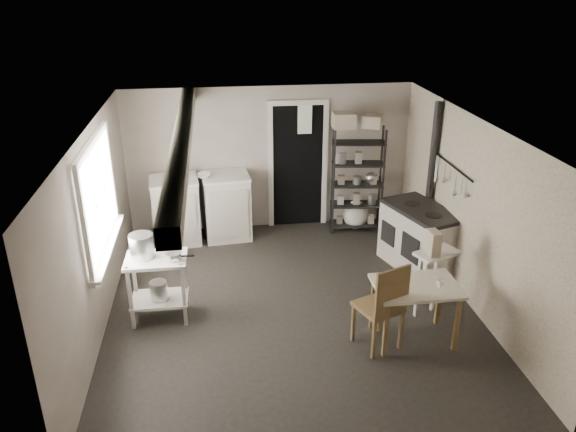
{
  "coord_description": "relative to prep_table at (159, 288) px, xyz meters",
  "views": [
    {
      "loc": [
        -0.85,
        -6.01,
        3.86
      ],
      "look_at": [
        0.0,
        0.3,
        1.1
      ],
      "focal_mm": 35.0,
      "sensor_mm": 36.0,
      "label": 1
    }
  ],
  "objects": [
    {
      "name": "floor_crock",
      "position": [
        3.26,
        -0.09,
        -0.33
      ],
      "size": [
        0.13,
        0.13,
        0.15
      ],
      "primitive_type": "cylinder",
      "rotation": [
        0.0,
        0.0,
        0.05
      ],
      "color": "silver",
      "rests_on": "ground"
    },
    {
      "name": "utensil_rail",
      "position": [
        3.8,
        0.65,
        1.15
      ],
      "size": [
        0.06,
        1.2,
        0.44
      ],
      "primitive_type": null,
      "color": "silver",
      "rests_on": "wall_right"
    },
    {
      "name": "ceiling_beam",
      "position": [
        0.41,
        0.05,
        1.8
      ],
      "size": [
        0.18,
        5.0,
        0.18
      ],
      "primitive_type": null,
      "color": "silver",
      "rests_on": "ceiling"
    },
    {
      "name": "table_cup",
      "position": [
        3.12,
        -0.91,
        0.4
      ],
      "size": [
        0.1,
        0.1,
        0.09
      ],
      "primitive_type": "imported",
      "rotation": [
        0.0,
        0.0,
        -0.05
      ],
      "color": "silver",
      "rests_on": "work_table"
    },
    {
      "name": "storage_box_b",
      "position": [
        3.14,
        2.18,
        1.59
      ],
      "size": [
        0.38,
        0.37,
        0.19
      ],
      "primitive_type": "cube",
      "rotation": [
        0.0,
        0.0,
        -0.43
      ],
      "color": "#BEAF98",
      "rests_on": "shelf_rack"
    },
    {
      "name": "bucket",
      "position": [
        -0.0,
        -0.02,
        -0.02
      ],
      "size": [
        0.27,
        0.27,
        0.23
      ],
      "primitive_type": "cylinder",
      "rotation": [
        0.0,
        0.0,
        0.33
      ],
      "color": "silver",
      "rests_on": "prep_table"
    },
    {
      "name": "counter_cup",
      "position": [
        0.15,
        2.03,
        0.57
      ],
      "size": [
        0.15,
        0.15,
        0.09
      ],
      "primitive_type": "imported",
      "rotation": [
        0.0,
        0.0,
        0.38
      ],
      "color": "silver",
      "rests_on": "base_cabinets"
    },
    {
      "name": "window",
      "position": [
        -0.61,
        0.25,
        1.1
      ],
      "size": [
        0.12,
        1.76,
        1.28
      ],
      "primitive_type": null,
      "color": "silver",
      "rests_on": "wall_left"
    },
    {
      "name": "base_cabinets",
      "position": [
        0.49,
        2.18,
        0.06
      ],
      "size": [
        1.62,
        0.81,
        1.03
      ],
      "primitive_type": null,
      "rotation": [
        0.0,
        0.0,
        0.09
      ],
      "color": "beige",
      "rests_on": "ground"
    },
    {
      "name": "storage_box_a",
      "position": [
        2.71,
        2.21,
        1.61
      ],
      "size": [
        0.35,
        0.31,
        0.23
      ],
      "primitive_type": "cube",
      "rotation": [
        0.0,
        0.0,
        -0.04
      ],
      "color": "#BEAF98",
      "rests_on": "shelf_rack"
    },
    {
      "name": "saucepan",
      "position": [
        0.21,
        -0.07,
        0.45
      ],
      "size": [
        0.24,
        0.24,
        0.1
      ],
      "primitive_type": "cylinder",
      "rotation": [
        0.0,
        0.0,
        0.36
      ],
      "color": "silver",
      "rests_on": "prep_table"
    },
    {
      "name": "shelf_rack",
      "position": [
        2.95,
        2.16,
        0.55
      ],
      "size": [
        0.84,
        0.41,
        1.71
      ],
      "primitive_type": null,
      "rotation": [
        0.0,
        0.0,
        -0.13
      ],
      "color": "black",
      "rests_on": "ground"
    },
    {
      "name": "oats_box",
      "position": [
        3.22,
        -0.35,
        0.61
      ],
      "size": [
        0.14,
        0.21,
        0.3
      ],
      "primitive_type": "cube",
      "rotation": [
        0.0,
        0.0,
        0.09
      ],
      "color": "#BEAF98",
      "rests_on": "side_ledge"
    },
    {
      "name": "wallpaper_panel",
      "position": [
        3.85,
        0.05,
        0.75
      ],
      "size": [
        0.01,
        5.0,
        2.3
      ],
      "primitive_type": null,
      "color": "beige",
      "rests_on": "wall_right"
    },
    {
      "name": "shelf_jar",
      "position": [
        2.62,
        2.2,
        0.96
      ],
      "size": [
        0.1,
        0.1,
        0.18
      ],
      "primitive_type": "imported",
      "rotation": [
        0.0,
        0.0,
        0.35
      ],
      "color": "silver",
      "rests_on": "shelf_rack"
    },
    {
      "name": "stockpot",
      "position": [
        -0.15,
        0.06,
        0.54
      ],
      "size": [
        0.31,
        0.31,
        0.3
      ],
      "primitive_type": "cylinder",
      "rotation": [
        0.0,
        0.0,
        0.12
      ],
      "color": "silver",
      "rests_on": "prep_table"
    },
    {
      "name": "work_table",
      "position": [
        2.88,
        -0.83,
        -0.02
      ],
      "size": [
        0.93,
        0.65,
        0.71
      ],
      "primitive_type": null,
      "rotation": [
        0.0,
        0.0,
        -0.0
      ],
      "color": "beige",
      "rests_on": "ground"
    },
    {
      "name": "wall_right",
      "position": [
        3.86,
        0.05,
        0.75
      ],
      "size": [
        0.02,
        5.0,
        2.3
      ],
      "primitive_type": "cube",
      "color": "#AA9E91",
      "rests_on": "ground"
    },
    {
      "name": "wall_left",
      "position": [
        -0.64,
        0.05,
        0.75
      ],
      "size": [
        0.02,
        5.0,
        2.3
      ],
      "primitive_type": "cube",
      "color": "#AA9E91",
      "rests_on": "ground"
    },
    {
      "name": "stovepipe",
      "position": [
        3.78,
        1.22,
        1.19
      ],
      "size": [
        0.15,
        0.15,
        1.51
      ],
      "primitive_type": null,
      "rotation": [
        0.0,
        0.0,
        -0.43
      ],
      "color": "black",
      "rests_on": "stove"
    },
    {
      "name": "ceiling",
      "position": [
        1.61,
        0.05,
        1.9
      ],
      "size": [
        5.0,
        5.0,
        0.0
      ],
      "primitive_type": "plane",
      "rotation": [
        3.14,
        0.0,
        0.0
      ],
      "color": "beige",
      "rests_on": "wall_back"
    },
    {
      "name": "doorway",
      "position": [
        2.06,
        2.52,
        0.6
      ],
      "size": [
        0.96,
        0.1,
        2.08
      ],
      "primitive_type": null,
      "color": "silver",
      "rests_on": "ground"
    },
    {
      "name": "mixing_bowl",
      "position": [
        0.56,
        2.14,
        0.56
      ],
      "size": [
        0.33,
        0.33,
        0.07
      ],
      "primitive_type": "imported",
      "rotation": [
        0.0,
        0.0,
        0.13
      ],
      "color": "silver",
      "rests_on": "base_cabinets"
    },
    {
      "name": "prep_table",
      "position": [
        0.0,
        0.0,
        0.0
      ],
      "size": [
        0.72,
        0.52,
        0.81
      ],
      "primitive_type": null,
      "rotation": [
        0.0,
        0.0,
        -0.01
      ],
      "color": "silver",
      "rests_on": "ground"
    },
    {
      "name": "side_ledge",
      "position": [
        3.31,
        -0.3,
        0.03
      ],
      "size": [
        0.6,
        0.46,
        0.82
      ],
      "primitive_type": null,
      "rotation": [
        0.0,
        0.0,
        0.39
      ],
      "color": "silver",
      "rests_on": "ground"
    },
    {
      "name": "flour_sack",
      "position": [
        2.97,
        2.21,
        -0.16
      ],
      "size": [
        0.48,
        0.44,
        0.49
      ],
      "primitive_type": "ellipsoid",
      "rotation": [
        0.0,
        0.0,
        0.25
      ],
      "color": "white",
      "rests_on": "ground"
    },
    {
      "name": "wall_front",
      "position": [
        1.61,
        -2.45,
        0.75
      ],
      "size": [
        4.5,
        0.02,
        2.3
      ],
      "primitive_type": "cube",
      "color": "#AA9E91",
      "rests_on": "ground"
    },
    {
      "name": "chair",
      "position": [
        2.44,
        -0.88,
        0.08
      ],
      "size": [
        0.58,
        0.59,
        1.07
      ],
      "primitive_type": null,
      "rotation": [
        0.0,
        0.0,
        0.39
      ],
      "color": "brown",
      "rests_on": "ground"
    },
    {
      "name": "stove",
      "position": [
        3.53,
        0.8,
        0.04
      ],
      "size": [
        0.96,
        1.29,
        0.9
      ],
      "primitive_type": null,
      "rotation": [
        0.0,
        0.0,
        0.31
      ],
      "color": "beige",
      "rests_on": "ground"
    },
    {
      "name": "floor",
      "position": [
        1.61,
        0.05,
        -0.4
      ],
      "size": [
        5.0,
        5.0,
        0.0
      ],
      "primitive_type": "plane",
      "color": "black",
      "rests_on": "ground"
    },
    {
      "name": "wall_back",
      "position": [
        1.61,
        2.55,
        0.75
      ],
      "size": [
        4.5,
        0.02,
        2.3
      ],
      "primitive_type": "cube",
      "color": "#AA9E91",
      "rests_on": "ground"
    }
  ]
}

